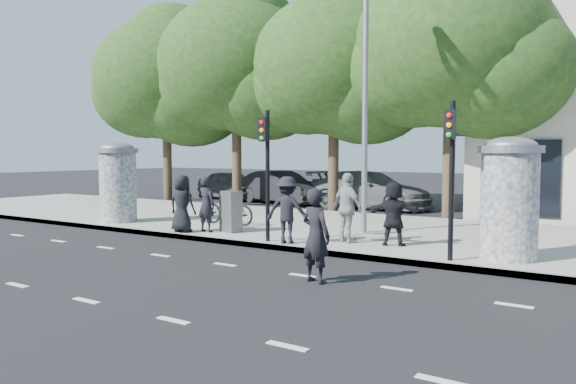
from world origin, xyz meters
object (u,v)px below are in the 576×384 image
Objects in this scene: traffic_pole_far at (451,163)px; cabinet_left at (231,211)px; ped_d at (287,210)px; ad_column_right at (509,195)px; ped_a at (182,204)px; cabinet_right at (506,229)px; traffic_pole_near at (266,162)px; bicycle at (228,208)px; car_right at (370,190)px; car_mid at (281,187)px; ped_e at (348,208)px; ped_f at (394,213)px; car_left at (231,185)px; man_road at (316,235)px; ad_column_left at (118,180)px; ped_b at (206,204)px; street_lamp at (364,70)px.

traffic_pole_far reaches higher than cabinet_left.
ad_column_right is at bearing 170.96° from ped_d.
ped_a is 8.82m from cabinet_right.
traffic_pole_far is at bearing 0.00° from traffic_pole_near.
ad_column_right is 1.52m from traffic_pole_far.
bicycle is 0.35× the size of car_right.
car_mid is at bearing 100.20° from car_right.
ped_e reaches higher than ped_f.
bicycle is (-7.81, 2.10, -1.56)m from traffic_pole_far.
ped_f reaches higher than car_right.
car_left is 0.93× the size of car_mid.
bicycle is (-4.86, 1.13, -0.38)m from ped_e.
man_road is 0.37× the size of car_mid.
cabinet_left is at bearing -22.79° from man_road.
ad_column_right is 8.93m from bicycle.
ad_column_left is 1.59× the size of ped_a.
car_left is (-15.09, 11.20, -1.47)m from traffic_pole_far.
ad_column_right is 1.63× the size of ped_b.
ped_b is 0.90× the size of man_road.
cabinet_right is (8.19, 0.71, -0.18)m from ped_b.
street_lamp reaches higher than cabinet_left.
ad_column_right is at bearing 42.21° from traffic_pole_far.
car_left is at bearing 94.14° from car_right.
ad_column_right is 1.47× the size of ped_e.
ad_column_left reaches higher than cabinet_left.
ad_column_right is 15.78m from car_mid.
ped_a is at bearing 179.32° from bicycle.
car_mid is (-8.08, 7.70, -4.00)m from street_lamp.
ped_d is at bearing 173.41° from ped_b.
bicycle is at bearing -172.08° from cabinet_right.
bicycle is at bearing 145.09° from cabinet_left.
man_road is at bearing -19.56° from ad_column_left.
car_mid is at bearing -58.53° from ped_f.
traffic_pole_near reaches higher than car_left.
man_road is at bearing 151.11° from ped_b.
cabinet_right is at bearing 174.08° from ped_d.
ped_f is (6.07, 1.15, -0.03)m from ped_a.
bicycle is (0.04, 2.05, -0.31)m from ped_a.
car_left is (-3.69, 10.49, -0.78)m from ad_column_left.
ped_e is at bearing 1.78° from ad_column_left.
cabinet_left is at bearing 172.66° from traffic_pole_far.
traffic_pole_near is 4.07m from street_lamp.
ped_d is at bearing -170.69° from ad_column_right.
cabinet_right is at bearing -153.83° from ped_e.
traffic_pole_far is at bearing 170.43° from ped_a.
car_right is (8.18, -0.39, 0.07)m from car_left.
cabinet_right is 12.40m from car_right.
street_lamp reaches higher than car_left.
cabinet_right is at bearing -21.15° from street_lamp.
ped_e is at bearing -102.57° from bicycle.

